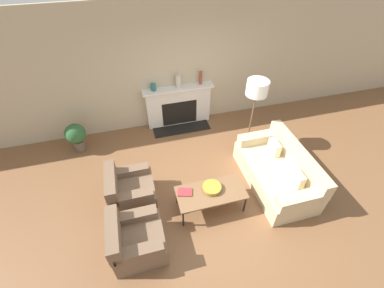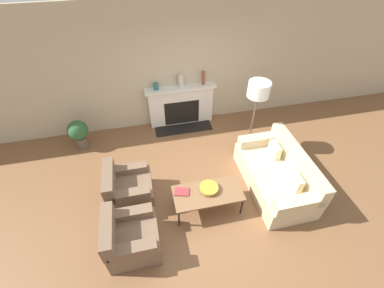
{
  "view_description": "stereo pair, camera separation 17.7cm",
  "coord_description": "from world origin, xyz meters",
  "views": [
    {
      "loc": [
        -1.19,
        -2.74,
        4.06
      ],
      "look_at": [
        -0.16,
        1.07,
        0.45
      ],
      "focal_mm": 24.0,
      "sensor_mm": 36.0,
      "label": 1
    },
    {
      "loc": [
        -1.02,
        -2.79,
        4.06
      ],
      "look_at": [
        -0.16,
        1.07,
        0.45
      ],
      "focal_mm": 24.0,
      "sensor_mm": 36.0,
      "label": 2
    }
  ],
  "objects": [
    {
      "name": "wall_back",
      "position": [
        0.0,
        2.57,
        1.45
      ],
      "size": [
        18.0,
        0.06,
        2.9
      ],
      "color": "#BCAD8E",
      "rests_on": "ground_plane"
    },
    {
      "name": "book",
      "position": [
        -0.6,
        -0.09,
        0.45
      ],
      "size": [
        0.28,
        0.23,
        0.02
      ],
      "rotation": [
        0.0,
        0.0,
        -0.28
      ],
      "color": "#9E2D33",
      "rests_on": "coffee_table"
    },
    {
      "name": "couch",
      "position": [
        1.29,
        0.02,
        0.3
      ],
      "size": [
        0.97,
        1.82,
        0.82
      ],
      "rotation": [
        0.0,
        0.0,
        -1.57
      ],
      "color": "#CCB78E",
      "rests_on": "ground_plane"
    },
    {
      "name": "mantel_vase_center_left",
      "position": [
        -0.12,
        2.44,
        1.18
      ],
      "size": [
        0.13,
        0.13,
        0.3
      ],
      "color": "beige",
      "rests_on": "fireplace"
    },
    {
      "name": "bowl",
      "position": [
        -0.13,
        -0.14,
        0.49
      ],
      "size": [
        0.33,
        0.33,
        0.07
      ],
      "color": "#BC8E2D",
      "rests_on": "coffee_table"
    },
    {
      "name": "coffee_table",
      "position": [
        -0.16,
        -0.2,
        0.41
      ],
      "size": [
        1.21,
        0.57,
        0.44
      ],
      "color": "brown",
      "rests_on": "ground_plane"
    },
    {
      "name": "fireplace",
      "position": [
        -0.13,
        2.43,
        0.5
      ],
      "size": [
        1.68,
        0.59,
        1.03
      ],
      "color": "silver",
      "rests_on": "ground_plane"
    },
    {
      "name": "mantel_vase_left",
      "position": [
        -0.7,
        2.44,
        1.1
      ],
      "size": [
        0.12,
        0.12,
        0.16
      ],
      "color": "#28666B",
      "rests_on": "fireplace"
    },
    {
      "name": "mantel_vase_center_right",
      "position": [
        0.42,
        2.44,
        1.19
      ],
      "size": [
        0.07,
        0.07,
        0.32
      ],
      "color": "brown",
      "rests_on": "fireplace"
    },
    {
      "name": "armchair_far",
      "position": [
        -1.53,
        0.3,
        0.3
      ],
      "size": [
        0.8,
        0.78,
        0.79
      ],
      "rotation": [
        0.0,
        0.0,
        1.57
      ],
      "color": "brown",
      "rests_on": "ground_plane"
    },
    {
      "name": "ground_plane",
      "position": [
        0.0,
        0.0,
        0.0
      ],
      "size": [
        18.0,
        18.0,
        0.0
      ],
      "primitive_type": "plane",
      "color": "brown"
    },
    {
      "name": "floor_lamp",
      "position": [
        1.2,
        1.21,
        1.4
      ],
      "size": [
        0.44,
        0.44,
        1.65
      ],
      "color": "brown",
      "rests_on": "ground_plane"
    },
    {
      "name": "potted_plant",
      "position": [
        -2.54,
        2.04,
        0.41
      ],
      "size": [
        0.44,
        0.44,
        0.69
      ],
      "color": "brown",
      "rests_on": "ground_plane"
    },
    {
      "name": "armchair_near",
      "position": [
        -1.53,
        -0.66,
        0.3
      ],
      "size": [
        0.8,
        0.78,
        0.79
      ],
      "rotation": [
        0.0,
        0.0,
        1.57
      ],
      "color": "brown",
      "rests_on": "ground_plane"
    }
  ]
}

